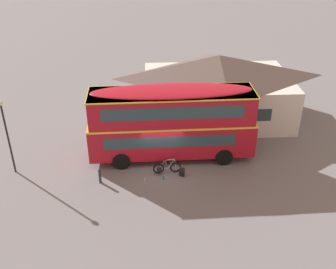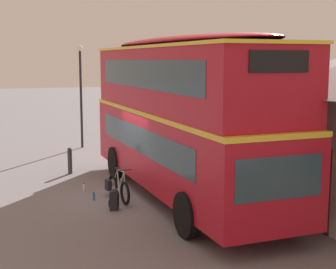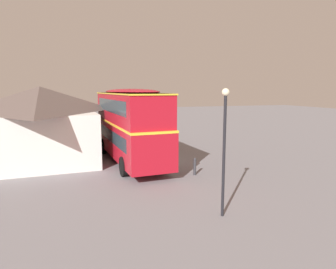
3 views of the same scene
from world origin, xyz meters
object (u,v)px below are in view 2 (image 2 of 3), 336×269
at_px(double_decker_bus, 182,111).
at_px(water_bottle_clear_plastic, 84,187).
at_px(touring_bicycle, 118,188).
at_px(street_lamp, 81,85).
at_px(kerb_bollard, 70,160).
at_px(backpack_on_ground, 114,199).
at_px(water_bottle_blue_sports, 94,197).

xyz_separation_m(double_decker_bus, water_bottle_clear_plastic, (-1.65, -2.70, -2.52)).
relative_size(touring_bicycle, water_bottle_clear_plastic, 6.56).
distance_m(double_decker_bus, street_lamp, 9.77).
relative_size(double_decker_bus, kerb_bollard, 10.78).
distance_m(touring_bicycle, backpack_on_ground, 1.00).
xyz_separation_m(backpack_on_ground, water_bottle_clear_plastic, (-2.24, -0.52, -0.17)).
height_order(water_bottle_blue_sports, street_lamp, street_lamp).
xyz_separation_m(touring_bicycle, water_bottle_blue_sports, (-0.15, -0.69, -0.26)).
bearing_deg(street_lamp, touring_bicycle, -1.33).
bearing_deg(backpack_on_ground, touring_bicycle, 162.45).
relative_size(water_bottle_blue_sports, kerb_bollard, 0.25).
relative_size(backpack_on_ground, kerb_bollard, 0.59).
bearing_deg(touring_bicycle, street_lamp, 178.67).
bearing_deg(street_lamp, water_bottle_clear_plastic, -7.37).
height_order(double_decker_bus, touring_bicycle, double_decker_bus).
distance_m(water_bottle_blue_sports, street_lamp, 9.58).
bearing_deg(water_bottle_blue_sports, touring_bicycle, 77.36).
bearing_deg(backpack_on_ground, kerb_bollard, -172.21).
distance_m(backpack_on_ground, water_bottle_clear_plastic, 2.30).
distance_m(water_bottle_clear_plastic, kerb_bollard, 2.62).
bearing_deg(kerb_bollard, touring_bicycle, 13.90).
xyz_separation_m(water_bottle_blue_sports, street_lamp, (-9.11, 0.90, 2.83)).
relative_size(double_decker_bus, touring_bicycle, 6.08).
relative_size(backpack_on_ground, street_lamp, 0.12).
height_order(water_bottle_blue_sports, kerb_bollard, kerb_bollard).
relative_size(double_decker_bus, water_bottle_clear_plastic, 39.89).
bearing_deg(backpack_on_ground, street_lamp, 177.12).
distance_m(double_decker_bus, water_bottle_blue_sports, 3.65).
xyz_separation_m(water_bottle_clear_plastic, street_lamp, (-7.97, 1.03, 2.82)).
height_order(backpack_on_ground, kerb_bollard, kerb_bollard).
distance_m(water_bottle_blue_sports, kerb_bollard, 3.76).
bearing_deg(water_bottle_clear_plastic, touring_bicycle, 32.39).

